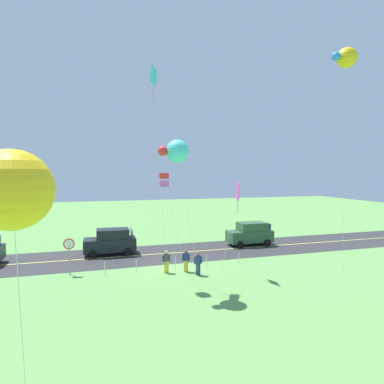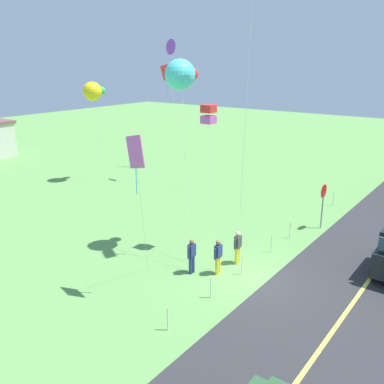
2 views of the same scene
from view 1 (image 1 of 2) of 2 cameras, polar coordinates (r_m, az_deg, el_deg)
ground_plane at (r=25.44m, az=-3.16°, el=-13.03°), size 120.00×120.00×0.10m
asphalt_road at (r=29.19m, az=-4.98°, el=-10.76°), size 120.00×7.00×0.00m
road_centre_stripe at (r=29.19m, az=-4.98°, el=-10.75°), size 120.00×0.16×0.00m
car_suv_foreground at (r=29.41m, az=-14.14°, el=-8.44°), size 4.40×2.12×2.24m
car_parked_west_near at (r=32.68m, az=10.23°, el=-7.20°), size 4.40×2.12×2.24m
stop_sign at (r=24.53m, az=-20.87°, el=-9.40°), size 0.76×0.08×2.56m
person_adult_near at (r=23.83m, az=-1.09°, el=-11.87°), size 0.58×0.22×1.60m
person_adult_companion at (r=23.09m, az=1.08°, el=-12.38°), size 0.58×0.22×1.60m
person_child_watcher at (r=23.67m, az=-4.56°, el=-11.99°), size 0.58×0.22×1.60m
kite_red_low at (r=20.65m, az=-5.02°, el=2.12°), size 2.28×2.23×7.13m
kite_blue_mid at (r=19.67m, az=-2.78°, el=7.20°), size 3.19×2.83×9.15m
kite_yellow_high at (r=23.38m, az=-6.77°, el=18.92°), size 1.22×0.97×14.43m
kite_green_far at (r=6.31m, az=-29.79°, el=0.31°), size 1.90×1.58×7.57m
kite_pink_drift at (r=26.87m, az=25.50°, el=20.61°), size 1.90×1.40×15.94m
kite_orange_near at (r=22.64m, az=8.00°, el=-0.14°), size 1.93×1.78×6.54m
fence_post_0 at (r=26.25m, az=8.25°, el=-11.40°), size 0.05×0.05×0.90m
fence_post_1 at (r=25.28m, az=2.58°, el=-11.95°), size 0.05×0.05×0.90m
fence_post_2 at (r=24.62m, az=-2.97°, el=-12.37°), size 0.05×0.05×0.90m
fence_post_3 at (r=24.15m, az=-9.82°, el=-12.74°), size 0.05×0.05×0.90m
fence_post_4 at (r=24.02m, az=-15.14°, el=-12.90°), size 0.05×0.05×0.90m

